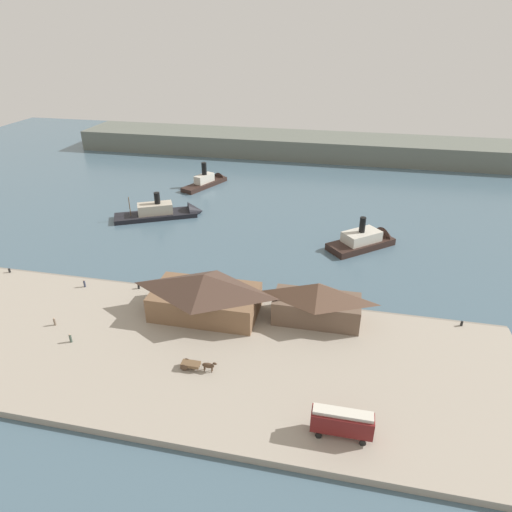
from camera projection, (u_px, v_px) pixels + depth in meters
ground_plane at (219, 288)px, 94.72m from camera, size 320.00×320.00×0.00m
quay_promenade at (183, 353)px, 75.37m from camera, size 110.00×36.00×1.20m
seawall_edge at (214, 295)px, 91.36m from camera, size 110.00×0.80×1.00m
ferry_shed_customs_shed at (205, 294)px, 82.77m from camera, size 19.80×11.13×8.27m
ferry_shed_east_terminal at (317, 301)px, 81.04m from camera, size 15.87×7.53×7.68m
street_tram at (342, 421)px, 58.58m from camera, size 8.09×2.52×4.21m
horse_cart at (197, 365)px, 70.54m from camera, size 5.82×1.58×1.87m
pedestrian_standing_center at (55, 322)px, 80.96m from camera, size 0.38×0.38×1.54m
pedestrian_at_waters_edge at (71, 338)px, 76.65m from camera, size 0.41×0.41×1.67m
pedestrian_by_tram at (84, 284)px, 92.65m from camera, size 0.41×0.41×1.64m
mooring_post_center_east at (139, 287)px, 92.19m from camera, size 0.44×0.44×0.90m
mooring_post_east at (462, 324)px, 80.91m from camera, size 0.44×0.44×0.90m
mooring_post_center_west at (9, 271)px, 98.12m from camera, size 0.44×0.44×0.90m
ferry_moored_east at (168, 212)px, 129.17m from camera, size 25.14×16.77×9.72m
ferry_approaching_east at (368, 240)px, 112.15m from camera, size 18.11×16.82×10.15m
ferry_departing_north at (209, 181)px, 154.17m from camera, size 12.30×19.98×9.66m
far_headland at (292, 145)px, 188.20m from camera, size 180.00×24.00×8.00m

